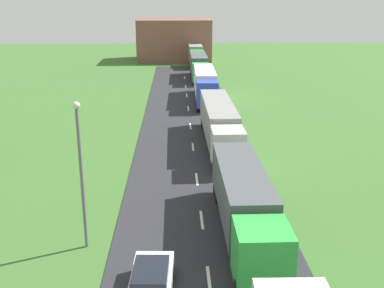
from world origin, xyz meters
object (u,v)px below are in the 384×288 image
truck_fifth (199,65)px  car_third (151,281)px  distant_building (174,40)px  truck_fourth (205,84)px  truck_second (245,202)px  truck_third (219,122)px  lamppost_second (81,169)px  truck_sixth (195,53)px

truck_fifth → car_third: truck_fifth is taller
truck_fifth → distant_building: 24.58m
truck_fourth → truck_second: bearing=-90.0°
truck_second → truck_third: truck_third is taller
car_third → distant_building: (0.99, 81.19, 3.26)m
truck_third → car_third: bearing=-102.8°
truck_fifth → truck_fourth: bearing=-90.1°
lamppost_second → truck_fourth: bearing=76.7°
car_third → truck_third: bearing=77.2°
truck_sixth → lamppost_second: (-8.64, -69.35, 2.20)m
truck_second → truck_sixth: truck_sixth is taller
truck_sixth → car_third: bearing=-93.8°
truck_third → truck_fourth: 18.76m
distant_building → truck_second: bearing=-87.1°
truck_fourth → truck_fifth: (0.04, 16.28, -0.04)m
truck_second → distant_building: 75.84m
truck_third → truck_sixth: size_ratio=1.06×
truck_sixth → distant_building: size_ratio=0.96×
truck_second → truck_third: size_ratio=0.85×
truck_fourth → car_third: (-4.86, -40.72, -1.37)m
truck_fifth → lamppost_second: size_ratio=1.61×
truck_fourth → car_third: truck_fourth is taller
truck_sixth → lamppost_second: lamppost_second is taller
truck_fifth → distant_building: (-3.91, 24.19, 1.92)m
truck_fourth → distant_building: bearing=95.5°
distant_building → lamppost_second: bearing=-93.5°
truck_fourth → truck_fifth: truck_fourth is taller
truck_fifth → distant_building: distant_building is taller
truck_second → truck_fourth: size_ratio=0.95×
truck_fourth → distant_building: (-3.88, 40.47, 1.89)m
truck_sixth → distant_building: 8.51m
truck_third → lamppost_second: (-8.66, -17.40, 2.29)m
truck_sixth → truck_fifth: bearing=-90.2°
lamppost_second → truck_fifth: bearing=80.7°
truck_second → truck_sixth: (0.11, 68.43, 0.16)m
truck_second → truck_fifth: size_ratio=1.01×
truck_fifth → lamppost_second: (-8.57, -52.44, 2.25)m
truck_fifth → car_third: size_ratio=3.01×
truck_third → car_third: 22.56m
truck_sixth → truck_fourth: bearing=-90.2°
truck_sixth → distant_building: distant_building is taller
truck_second → truck_fourth: 35.24m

